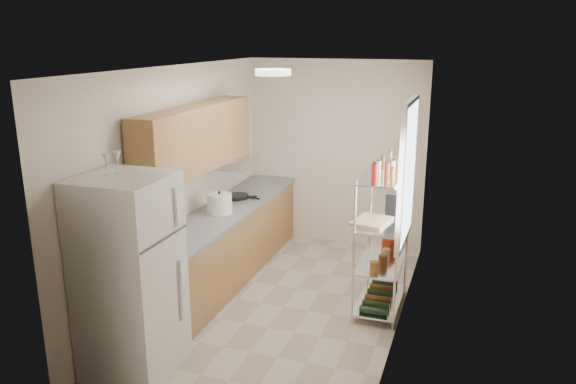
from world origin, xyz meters
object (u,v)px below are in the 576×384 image
at_px(cutting_board, 372,221).
at_px(espresso_machine, 394,202).
at_px(refrigerator, 129,277).
at_px(frying_pan_large, 238,196).
at_px(rice_cooker, 220,203).

relative_size(cutting_board, espresso_machine, 1.69).
xyz_separation_m(refrigerator, frying_pan_large, (-0.08, 2.52, 0.03)).
height_order(frying_pan_large, espresso_machine, espresso_machine).
distance_m(frying_pan_large, cutting_board, 1.99).
relative_size(refrigerator, frying_pan_large, 6.71).
height_order(refrigerator, cutting_board, refrigerator).
xyz_separation_m(rice_cooker, cutting_board, (1.80, -0.09, 0.01)).
xyz_separation_m(rice_cooker, frying_pan_large, (-0.05, 0.64, -0.09)).
distance_m(cutting_board, espresso_machine, 0.44).
relative_size(rice_cooker, cutting_board, 0.66).
bearing_deg(refrigerator, rice_cooker, 91.10).
xyz_separation_m(frying_pan_large, cutting_board, (1.85, -0.73, 0.10)).
bearing_deg(rice_cooker, refrigerator, -88.90).
xyz_separation_m(cutting_board, espresso_machine, (0.16, 0.39, 0.11)).
bearing_deg(refrigerator, frying_pan_large, 91.91).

